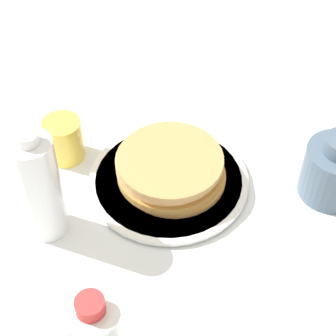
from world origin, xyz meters
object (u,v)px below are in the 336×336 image
(pancake_stack, at_px, (170,167))
(cream_jug, at_px, (335,170))
(plate, at_px, (168,181))
(juice_glass, at_px, (64,139))
(water_bottle_mid, at_px, (40,187))

(pancake_stack, height_order, cream_jug, cream_jug)
(plate, xyz_separation_m, pancake_stack, (0.00, 0.00, 0.03))
(plate, distance_m, juice_glass, 0.20)
(plate, distance_m, cream_jug, 0.28)
(plate, height_order, pancake_stack, pancake_stack)
(cream_jug, xyz_separation_m, water_bottle_mid, (-0.36, -0.30, 0.04))
(plate, bearing_deg, pancake_stack, 74.63)
(pancake_stack, bearing_deg, water_bottle_mid, -123.43)
(water_bottle_mid, bearing_deg, plate, 56.23)
(plate, relative_size, pancake_stack, 1.45)
(plate, distance_m, pancake_stack, 0.03)
(pancake_stack, distance_m, water_bottle_mid, 0.23)
(pancake_stack, relative_size, cream_jug, 1.54)
(plate, bearing_deg, juice_glass, -169.88)
(cream_jug, bearing_deg, pancake_stack, -153.33)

